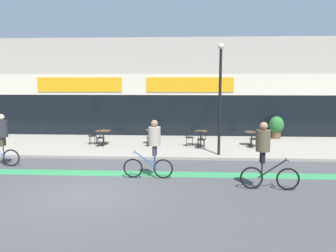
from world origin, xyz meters
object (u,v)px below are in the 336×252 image
(bistro_table_2, at_px, (201,135))
(cyclist_1, at_px, (153,145))
(cafe_chair_3_near, at_px, (254,138))
(bistro_table_1, at_px, (152,134))
(cyclist_0, at_px, (1,137))
(cafe_chair_0_near, at_px, (100,136))
(bistro_table_3, at_px, (252,136))
(cafe_chair_2_side, at_px, (188,136))
(cafe_chair_1_near, at_px, (150,136))
(planter_pot, at_px, (276,126))
(cafe_chair_0_side, at_px, (91,134))
(cafe_chair_2_near, at_px, (201,138))
(lamp_post, at_px, (220,91))
(bistro_table_0, at_px, (103,134))
(cyclist_2, at_px, (265,152))

(bistro_table_2, relative_size, cyclist_1, 0.38)
(bistro_table_2, xyz_separation_m, cafe_chair_3_near, (2.56, -0.37, -0.03))
(bistro_table_1, distance_m, cyclist_0, 6.95)
(cafe_chair_0_near, bearing_deg, bistro_table_2, -89.75)
(bistro_table_3, bearing_deg, cafe_chair_2_side, -175.37)
(cyclist_1, bearing_deg, cafe_chair_3_near, -132.24)
(bistro_table_2, height_order, cafe_chair_1_near, cafe_chair_1_near)
(bistro_table_3, height_order, cafe_chair_0_near, cafe_chair_0_near)
(cafe_chair_2_side, height_order, planter_pot, planter_pot)
(bistro_table_3, bearing_deg, cafe_chair_1_near, -174.56)
(bistro_table_3, xyz_separation_m, cafe_chair_0_side, (-8.13, -0.05, 0.01))
(bistro_table_2, xyz_separation_m, cafe_chair_2_side, (-0.63, 0.00, -0.03))
(bistro_table_2, bearing_deg, cyclist_1, -110.26)
(cafe_chair_2_near, height_order, lamp_post, lamp_post)
(bistro_table_0, height_order, cyclist_0, cyclist_0)
(bistro_table_2, distance_m, cyclist_2, 6.33)
(cafe_chair_3_near, bearing_deg, lamp_post, 124.56)
(cafe_chair_1_near, bearing_deg, cyclist_1, -175.29)
(cafe_chair_0_side, bearing_deg, bistro_table_2, -1.24)
(cafe_chair_2_side, height_order, cafe_chair_3_near, same)
(cyclist_0, bearing_deg, cafe_chair_1_near, -147.41)
(cafe_chair_0_side, bearing_deg, cafe_chair_3_near, -3.16)
(bistro_table_0, distance_m, cafe_chair_1_near, 2.51)
(bistro_table_3, height_order, cyclist_1, cyclist_1)
(cyclist_2, bearing_deg, bistro_table_3, 86.17)
(bistro_table_1, distance_m, cafe_chair_1_near, 0.63)
(bistro_table_0, relative_size, cafe_chair_0_side, 0.87)
(bistro_table_3, xyz_separation_m, cyclist_1, (-4.43, -5.35, 0.53))
(cafe_chair_3_near, bearing_deg, cyclist_2, 166.86)
(bistro_table_0, distance_m, cyclist_2, 9.16)
(lamp_post, distance_m, cyclist_2, 4.65)
(cafe_chair_3_near, bearing_deg, bistro_table_1, 76.82)
(bistro_table_0, relative_size, cafe_chair_1_near, 0.87)
(bistro_table_1, height_order, cyclist_0, cyclist_0)
(cafe_chair_0_side, relative_size, cafe_chair_2_side, 1.00)
(bistro_table_3, xyz_separation_m, cyclist_0, (-10.53, -4.07, 0.56))
(bistro_table_1, xyz_separation_m, cyclist_0, (-5.50, -4.22, 0.54))
(cafe_chair_0_side, distance_m, cafe_chair_1_near, 3.13)
(cafe_chair_1_near, distance_m, cyclist_0, 6.59)
(cafe_chair_0_near, height_order, cafe_chair_2_side, same)
(cafe_chair_0_near, xyz_separation_m, cyclist_1, (3.07, -4.67, 0.52))
(cyclist_1, height_order, cyclist_2, cyclist_2)
(cafe_chair_0_side, xyz_separation_m, lamp_post, (6.29, -2.07, 2.27))
(bistro_table_1, bearing_deg, planter_pot, 16.59)
(bistro_table_1, distance_m, bistro_table_3, 5.04)
(bistro_table_2, bearing_deg, cafe_chair_0_near, -175.14)
(bistro_table_0, bearing_deg, lamp_post, -20.07)
(planter_pot, bearing_deg, cyclist_0, -153.10)
(cafe_chair_0_side, bearing_deg, cyclist_0, -119.99)
(cafe_chair_2_near, bearing_deg, bistro_table_2, -6.43)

